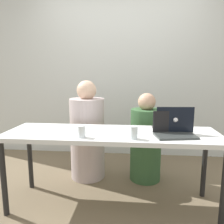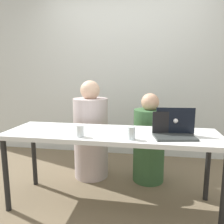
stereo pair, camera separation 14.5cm
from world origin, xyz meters
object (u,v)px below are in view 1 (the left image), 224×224
person_on_left (87,135)px  water_glass_left (82,132)px  laptop_back_right (172,126)px  person_on_right (146,142)px  water_glass_right (134,134)px  laptop_front_right (174,131)px

person_on_left → water_glass_left: bearing=109.2°
laptop_back_right → person_on_right: bearing=-71.8°
water_glass_left → water_glass_right: bearing=-0.3°
person_on_left → person_on_right: (0.71, 0.00, -0.06)m
person_on_left → water_glass_left: (0.12, -0.78, 0.25)m
laptop_front_right → water_glass_right: bearing=-169.6°
person_on_left → laptop_back_right: person_on_left is taller
person_on_left → laptop_front_right: 1.15m
laptop_back_right → laptop_front_right: bearing=80.5°
person_on_right → laptop_back_right: size_ratio=3.00×
laptop_back_right → water_glass_right: size_ratio=3.30×
water_glass_right → water_glass_left: 0.44m
person_on_left → person_on_right: 0.71m
laptop_front_right → water_glass_left: (-0.79, -0.13, -0.00)m
laptop_front_right → water_glass_right: size_ratio=3.48×
person_on_right → water_glass_right: bearing=62.8°
person_on_right → water_glass_left: (-0.59, -0.78, 0.31)m
laptop_back_right → water_glass_left: laptop_back_right is taller
water_glass_left → person_on_right: bearing=53.0°
laptop_front_right → laptop_back_right: (0.01, 0.14, 0.01)m
laptop_front_right → water_glass_left: bearing=178.7°
person_on_left → water_glass_right: size_ratio=11.23×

